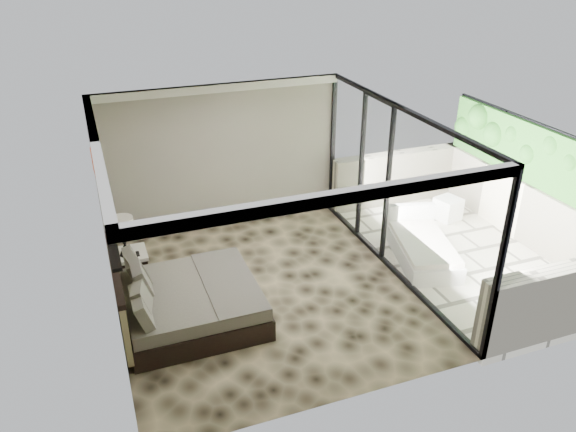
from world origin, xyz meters
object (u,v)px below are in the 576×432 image
object	(u,v)px
ottoman	(448,209)
lounger	(422,247)
table_lamp	(123,231)
bed	(185,302)
nightstand	(131,266)

from	to	relation	value
ottoman	lounger	world-z (taller)	lounger
table_lamp	lounger	world-z (taller)	table_lamp
bed	nightstand	distance (m)	1.52
bed	nightstand	xyz separation A→B (m)	(-0.62, 1.39, -0.05)
nightstand	ottoman	world-z (taller)	nightstand
bed	lounger	xyz separation A→B (m)	(4.24, 0.33, -0.11)
table_lamp	ottoman	xyz separation A→B (m)	(6.24, 0.14, -0.72)
lounger	bed	bearing A→B (deg)	-160.71
bed	ottoman	size ratio (longest dim) A/B	4.55
nightstand	table_lamp	distance (m)	0.67
table_lamp	nightstand	bearing A→B (deg)	45.43
nightstand	ottoman	size ratio (longest dim) A/B	1.25
bed	table_lamp	world-z (taller)	table_lamp
ottoman	lounger	bearing A→B (deg)	-139.11
ottoman	bed	bearing A→B (deg)	-165.08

